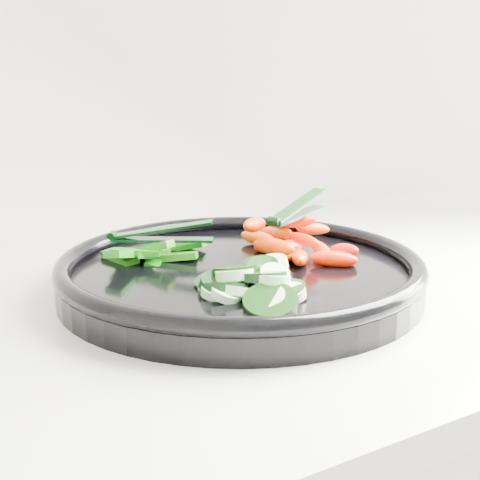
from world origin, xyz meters
TOP-DOWN VIEW (x-y plane):
  - veggie_tray at (-0.68, 1.69)m, footprint 0.42×0.42m
  - cucumber_pile at (-0.72, 1.62)m, footprint 0.11×0.14m
  - carrot_pile at (-0.61, 1.70)m, footprint 0.13×0.17m
  - pepper_pile at (-0.75, 1.76)m, footprint 0.13×0.08m
  - tong_carrot at (-0.60, 1.70)m, footprint 0.11×0.06m
  - tong_pepper at (-0.73, 1.77)m, footprint 0.10×0.07m

SIDE VIEW (x-z plane):
  - veggie_tray at x=-0.68m, z-range 0.93..0.97m
  - cucumber_pile at x=-0.72m, z-range 0.94..0.98m
  - pepper_pile at x=-0.75m, z-range 0.94..0.98m
  - carrot_pile at x=-0.61m, z-range 0.94..1.00m
  - tong_pepper at x=-0.73m, z-range 0.97..0.99m
  - tong_carrot at x=-0.60m, z-range 0.99..1.02m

